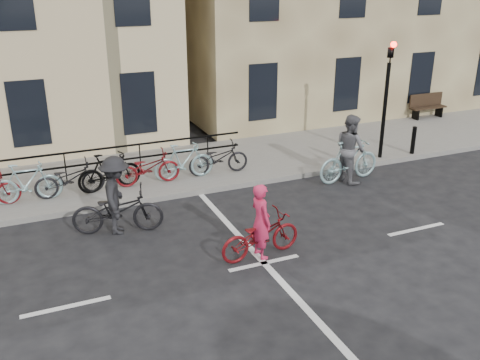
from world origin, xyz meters
name	(u,v)px	position (x,y,z in m)	size (l,w,h in m)	color
ground	(264,263)	(0.00, 0.00, 0.00)	(120.00, 120.00, 0.00)	black
sidewalk	(41,189)	(-4.00, 6.00, 0.07)	(46.00, 4.00, 0.15)	slate
traffic_light	(387,86)	(6.20, 4.34, 2.45)	(0.18, 0.30, 3.90)	black
bollard_east	(351,149)	(5.00, 4.25, 0.60)	(0.14, 0.14, 0.90)	black
bollard_west	(413,140)	(7.40, 4.25, 0.60)	(0.14, 0.14, 0.90)	black
bench	(427,105)	(11.00, 7.73, 0.67)	(1.60, 0.41, 0.97)	black
parked_bikes	(69,178)	(-3.30, 5.04, 0.64)	(10.40, 1.23, 1.05)	black
cyclist_pink	(261,232)	(0.06, 0.32, 0.57)	(1.92, 0.84, 1.66)	maroon
cyclist_grey	(350,155)	(4.31, 3.33, 0.80)	(2.09, 1.02, 1.98)	#8DB5B9
cyclist_dark	(117,203)	(-2.50, 2.66, 0.73)	(2.20, 1.33, 1.86)	black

